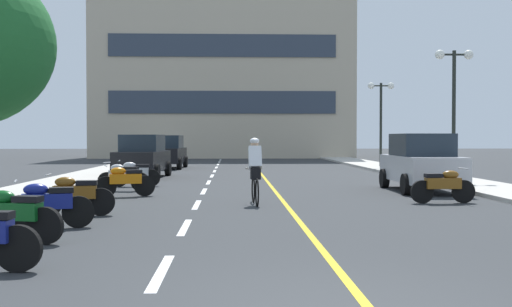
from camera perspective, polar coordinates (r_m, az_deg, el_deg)
The scene contains 30 objects.
ground_plane at distance 27.05m, azimuth 0.19°, elevation -2.16°, with size 140.00×140.00×0.00m, color #2D3033.
curb_left at distance 30.63m, azimuth -13.64°, elevation -1.66°, with size 2.40×72.00×0.12m, color #B7B2A8.
curb_right at distance 31.14m, azimuth 13.32°, elevation -1.61°, with size 2.40×72.00×0.12m, color #B7B2A8.
lane_dash_0 at distance 8.20m, azimuth -8.53°, elevation -10.49°, with size 0.14×2.20×0.01m, color silver.
lane_dash_1 at distance 12.12m, azimuth -6.41°, elevation -6.59°, with size 0.14×2.20×0.01m, color silver.
lane_dash_2 at distance 16.09m, azimuth -5.35°, elevation -4.61°, with size 0.14×2.20×0.01m, color silver.
lane_dash_3 at distance 20.06m, azimuth -4.71°, elevation -3.41°, with size 0.14×2.20×0.01m, color silver.
lane_dash_4 at distance 24.05m, azimuth -4.29°, elevation -2.60°, with size 0.14×2.20×0.01m, color silver.
lane_dash_5 at distance 28.04m, azimuth -3.98°, elevation -2.03°, with size 0.14×2.20×0.01m, color silver.
lane_dash_6 at distance 32.03m, azimuth -3.76°, elevation -1.59°, with size 0.14×2.20×0.01m, color silver.
lane_dash_7 at distance 36.02m, azimuth -3.58°, elevation -1.26°, with size 0.14×2.20×0.01m, color silver.
lane_dash_8 at distance 40.02m, azimuth -3.44°, elevation -0.99°, with size 0.14×2.20×0.01m, color silver.
lane_dash_9 at distance 44.01m, azimuth -3.32°, elevation -0.77°, with size 0.14×2.20×0.01m, color silver.
lane_dash_10 at distance 48.01m, azimuth -3.22°, elevation -0.58°, with size 0.14×2.20×0.01m, color silver.
lane_dash_11 at distance 52.01m, azimuth -3.14°, elevation -0.43°, with size 0.14×2.20×0.01m, color silver.
centre_line_yellow at distance 30.05m, azimuth 0.43°, elevation -1.79°, with size 0.12×66.00×0.01m, color gold.
office_building at distance 55.20m, azimuth -2.95°, elevation 7.54°, with size 21.69×7.94×15.13m.
street_lamp_mid at distance 25.16m, azimuth 17.39°, elevation 5.99°, with size 1.46×0.36×4.89m.
street_lamp_far at distance 35.52m, azimuth 11.18°, elevation 4.38°, with size 1.46×0.36×4.60m.
parked_car_near at distance 20.68m, azimuth 14.65°, elevation -0.77°, with size 1.95×4.22×1.82m.
parked_car_mid at distance 27.20m, azimuth -10.17°, elevation -0.23°, with size 2.14×4.30×1.82m.
parked_car_far at distance 35.11m, azimuth -8.01°, elevation 0.15°, with size 2.06×4.27×1.82m.
motorcycle_1 at distance 10.88m, azimuth -21.03°, elevation -5.11°, with size 1.68×0.67×0.92m.
motorcycle_2 at distance 12.36m, azimuth -18.33°, elevation -4.31°, with size 1.67×0.71×0.92m.
motorcycle_3 at distance 14.22m, azimuth -16.04°, elevation -3.55°, with size 1.70×0.60×0.92m.
motorcycle_4 at distance 17.03m, azimuth 16.50°, elevation -2.74°, with size 1.70×0.60×0.92m.
motorcycle_5 at distance 18.48m, azimuth -11.73°, elevation -2.38°, with size 1.65×0.75×0.92m.
motorcycle_6 at distance 20.52m, azimuth -11.88°, elevation -2.01°, with size 1.69×0.62×0.92m.
motorcycle_7 at distance 22.29m, azimuth -10.83°, elevation -1.73°, with size 1.70×0.60×0.92m.
cyclist_rider at distance 16.05m, azimuth -0.08°, elevation -1.45°, with size 0.42×1.77×1.71m.
Camera 1 is at (-1.10, -5.97, 1.70)m, focal length 44.46 mm.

